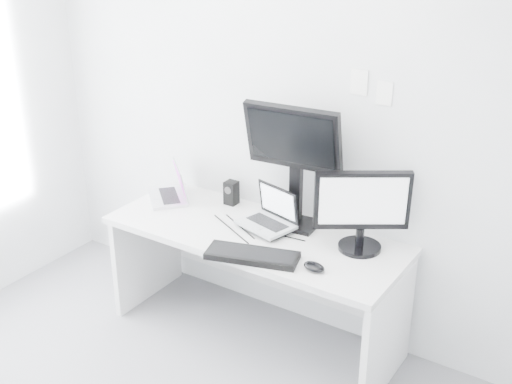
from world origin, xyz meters
TOP-DOWN VIEW (x-y plane):
  - back_wall at (0.00, 1.60)m, footprint 3.60×0.00m
  - desk at (0.00, 1.25)m, footprint 1.80×0.70m
  - macbook at (-0.74, 1.33)m, footprint 0.40×0.40m
  - speaker at (-0.34, 1.50)m, footprint 0.09×0.09m
  - dell_laptop at (0.04, 1.31)m, footprint 0.37×0.32m
  - rear_monitor at (0.14, 1.45)m, footprint 0.59×0.26m
  - samsung_monitor at (0.60, 1.40)m, footprint 0.57×0.49m
  - keyboard at (0.16, 0.98)m, footprint 0.54×0.32m
  - mouse at (0.50, 1.05)m, footprint 0.14×0.10m
  - wall_note_0 at (0.45, 1.59)m, footprint 0.10×0.00m
  - wall_note_1 at (0.60, 1.59)m, footprint 0.09×0.00m

SIDE VIEW (x-z plane):
  - desk at x=0.00m, z-range 0.00..0.73m
  - keyboard at x=0.16m, z-range 0.73..0.76m
  - mouse at x=0.50m, z-range 0.73..0.77m
  - speaker at x=-0.34m, z-range 0.73..0.88m
  - macbook at x=-0.74m, z-range 0.73..0.97m
  - dell_laptop at x=0.04m, z-range 0.73..0.99m
  - samsung_monitor at x=0.60m, z-range 0.73..1.21m
  - rear_monitor at x=0.14m, z-range 0.73..1.51m
  - back_wall at x=0.00m, z-range -0.45..3.15m
  - wall_note_1 at x=0.60m, z-range 1.52..1.65m
  - wall_note_0 at x=0.45m, z-range 1.55..1.69m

